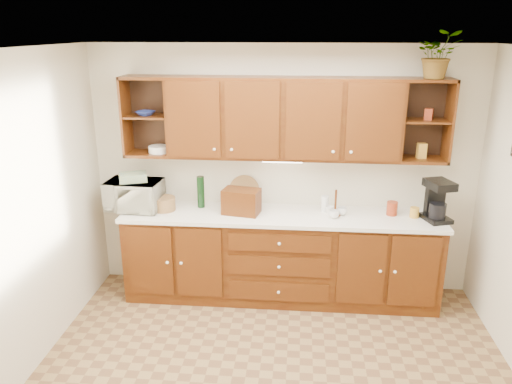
% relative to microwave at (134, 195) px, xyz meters
% --- Properties ---
extents(ceiling, '(4.00, 4.00, 0.00)m').
position_rel_microwave_xyz_m(ceiling, '(1.52, -1.45, 1.51)').
color(ceiling, white).
rests_on(ceiling, back_wall).
extents(back_wall, '(4.00, 0.00, 4.00)m').
position_rel_microwave_xyz_m(back_wall, '(1.52, 0.30, 0.21)').
color(back_wall, beige).
rests_on(back_wall, floor).
extents(left_wall, '(0.00, 3.50, 3.50)m').
position_rel_microwave_xyz_m(left_wall, '(-0.48, -1.45, 0.21)').
color(left_wall, beige).
rests_on(left_wall, floor).
extents(base_cabinets, '(3.20, 0.60, 0.90)m').
position_rel_microwave_xyz_m(base_cabinets, '(1.52, 0.00, -0.64)').
color(base_cabinets, '#3B1506').
rests_on(base_cabinets, floor).
extents(countertop, '(3.24, 0.64, 0.04)m').
position_rel_microwave_xyz_m(countertop, '(1.52, -0.01, -0.17)').
color(countertop, white).
rests_on(countertop, base_cabinets).
extents(upper_cabinets, '(3.20, 0.33, 0.80)m').
position_rel_microwave_xyz_m(upper_cabinets, '(1.53, 0.14, 0.80)').
color(upper_cabinets, '#3B1506').
rests_on(upper_cabinets, back_wall).
extents(undercabinet_light, '(0.40, 0.05, 0.02)m').
position_rel_microwave_xyz_m(undercabinet_light, '(1.52, 0.09, 0.38)').
color(undercabinet_light, white).
rests_on(undercabinet_light, upper_cabinets).
extents(wicker_basket, '(0.32, 0.32, 0.14)m').
position_rel_microwave_xyz_m(wicker_basket, '(0.30, 0.00, -0.08)').
color(wicker_basket, olive).
rests_on(wicker_basket, countertop).
extents(microwave, '(0.58, 0.41, 0.31)m').
position_rel_microwave_xyz_m(microwave, '(0.00, 0.00, 0.00)').
color(microwave, beige).
rests_on(microwave, countertop).
extents(towel_stack, '(0.32, 0.28, 0.08)m').
position_rel_microwave_xyz_m(towel_stack, '(0.00, 0.00, 0.19)').
color(towel_stack, '#C0BB5A').
rests_on(towel_stack, microwave).
extents(wine_bottle, '(0.09, 0.09, 0.33)m').
position_rel_microwave_xyz_m(wine_bottle, '(0.67, 0.12, 0.01)').
color(wine_bottle, black).
rests_on(wine_bottle, countertop).
extents(woven_tray, '(0.32, 0.09, 0.32)m').
position_rel_microwave_xyz_m(woven_tray, '(1.12, 0.24, -0.14)').
color(woven_tray, olive).
rests_on(woven_tray, countertop).
extents(bread_box, '(0.40, 0.29, 0.25)m').
position_rel_microwave_xyz_m(bread_box, '(1.12, -0.03, -0.03)').
color(bread_box, '#3B1506').
rests_on(bread_box, countertop).
extents(mug_tree, '(0.25, 0.24, 0.27)m').
position_rel_microwave_xyz_m(mug_tree, '(2.06, -0.00, -0.11)').
color(mug_tree, '#3B1506').
rests_on(mug_tree, countertop).
extents(canister_red, '(0.12, 0.12, 0.14)m').
position_rel_microwave_xyz_m(canister_red, '(2.63, 0.06, -0.08)').
color(canister_red, maroon).
rests_on(canister_red, countertop).
extents(canister_white, '(0.08, 0.08, 0.17)m').
position_rel_microwave_xyz_m(canister_white, '(1.96, 0.10, -0.07)').
color(canister_white, white).
rests_on(canister_white, countertop).
extents(canister_yellow, '(0.10, 0.10, 0.10)m').
position_rel_microwave_xyz_m(canister_yellow, '(2.85, 0.02, -0.10)').
color(canister_yellow, gold).
rests_on(canister_yellow, countertop).
extents(coffee_maker, '(0.29, 0.34, 0.41)m').
position_rel_microwave_xyz_m(coffee_maker, '(3.04, -0.03, 0.04)').
color(coffee_maker, black).
rests_on(coffee_maker, countertop).
extents(bowl_stack, '(0.23, 0.23, 0.04)m').
position_rel_microwave_xyz_m(bowl_stack, '(0.14, 0.13, 0.83)').
color(bowl_stack, navy).
rests_on(bowl_stack, upper_cabinets).
extents(plate_stack, '(0.26, 0.26, 0.07)m').
position_rel_microwave_xyz_m(plate_stack, '(0.25, 0.12, 0.46)').
color(plate_stack, white).
rests_on(plate_stack, upper_cabinets).
extents(pantry_box_yellow, '(0.09, 0.08, 0.15)m').
position_rel_microwave_xyz_m(pantry_box_yellow, '(2.88, 0.13, 0.50)').
color(pantry_box_yellow, gold).
rests_on(pantry_box_yellow, upper_cabinets).
extents(pantry_box_red, '(0.09, 0.09, 0.11)m').
position_rel_microwave_xyz_m(pantry_box_red, '(2.91, 0.13, 0.86)').
color(pantry_box_red, maroon).
rests_on(pantry_box_red, upper_cabinets).
extents(potted_plant, '(0.41, 0.36, 0.43)m').
position_rel_microwave_xyz_m(potted_plant, '(2.92, 0.07, 1.41)').
color(potted_plant, '#999999').
rests_on(potted_plant, upper_cabinets).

